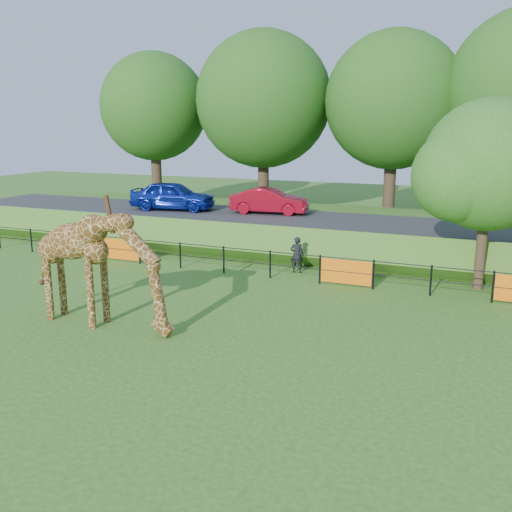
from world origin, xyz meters
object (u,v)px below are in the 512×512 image
object	(u,v)px
visitor	(297,255)
tree_east	(491,170)
car_blue	(173,196)
car_red	(269,201)
giraffe	(100,269)

from	to	relation	value
visitor	tree_east	size ratio (longest dim) A/B	0.22
car_blue	visitor	bearing A→B (deg)	-128.46
car_red	tree_east	size ratio (longest dim) A/B	0.58
giraffe	tree_east	world-z (taller)	tree_east
tree_east	giraffe	bearing A→B (deg)	-140.06
giraffe	car_red	size ratio (longest dim) A/B	1.24
giraffe	car_red	distance (m)	13.60
visitor	car_red	bearing A→B (deg)	-77.13
car_red	tree_east	world-z (taller)	tree_east
giraffe	car_blue	bearing A→B (deg)	115.48
giraffe	car_red	bearing A→B (deg)	93.63
giraffe	car_blue	size ratio (longest dim) A/B	1.10
car_red	visitor	size ratio (longest dim) A/B	2.67
visitor	tree_east	distance (m)	7.80
giraffe	tree_east	distance (m)	13.53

